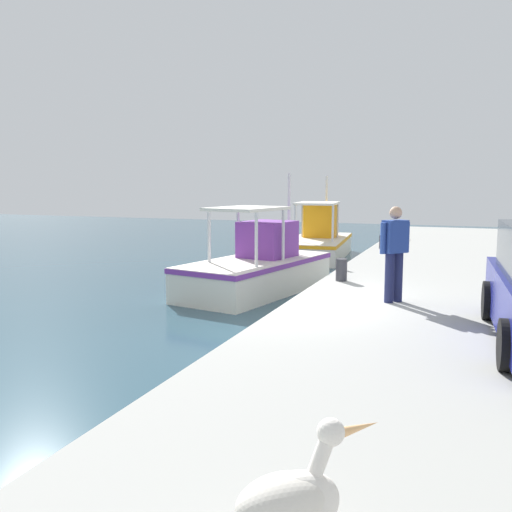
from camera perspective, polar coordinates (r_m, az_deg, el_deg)
name	(u,v)px	position (r m, az deg, el deg)	size (l,w,h in m)	color
fishing_boat_second	(257,268)	(15.10, 0.12, -1.20)	(5.19, 3.01, 3.16)	silver
fishing_boat_third	(319,241)	(22.17, 6.35, 1.54)	(5.34, 2.49, 3.18)	silver
pelican	(289,503)	(3.37, 3.35, -23.49)	(0.87, 0.77, 0.82)	tan
fisherman_standing	(395,249)	(10.30, 13.75, 0.64)	(0.48, 0.46, 1.70)	#1E234C
mooring_bollard_second	(341,270)	(12.39, 8.58, -1.38)	(0.24, 0.24, 0.48)	#333338
mooring_bollard_third	(383,242)	(18.56, 12.67, 1.39)	(0.27, 0.27, 0.44)	#333338
mooring_bollard_fourth	(397,232)	(22.04, 13.96, 2.31)	(0.27, 0.27, 0.46)	#333338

